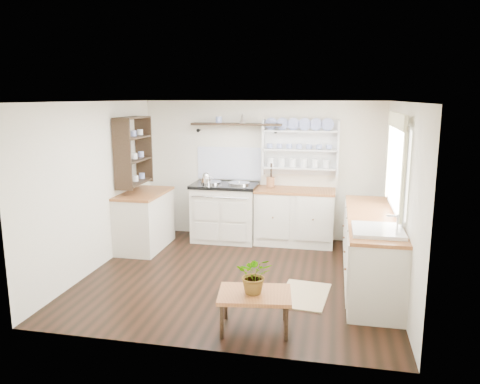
% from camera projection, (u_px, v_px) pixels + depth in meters
% --- Properties ---
extents(floor, '(4.00, 3.80, 0.01)m').
position_uv_depth(floor, '(239.00, 276.00, 6.27)').
color(floor, black).
rests_on(floor, ground).
extents(wall_back, '(4.00, 0.02, 2.30)m').
position_uv_depth(wall_back, '(261.00, 170.00, 7.87)').
color(wall_back, silver).
rests_on(wall_back, ground).
extents(wall_right, '(0.02, 3.80, 2.30)m').
position_uv_depth(wall_right, '(400.00, 199.00, 5.65)').
color(wall_right, silver).
rests_on(wall_right, ground).
extents(wall_left, '(0.02, 3.80, 2.30)m').
position_uv_depth(wall_left, '(96.00, 186.00, 6.44)').
color(wall_left, silver).
rests_on(wall_left, ground).
extents(ceiling, '(4.00, 3.80, 0.01)m').
position_uv_depth(ceiling, '(238.00, 102.00, 5.81)').
color(ceiling, white).
rests_on(ceiling, wall_back).
extents(window, '(0.08, 1.55, 1.22)m').
position_uv_depth(window, '(397.00, 163.00, 5.72)').
color(window, white).
rests_on(window, wall_right).
extents(aga_cooker, '(1.07, 0.74, 0.99)m').
position_uv_depth(aga_cooker, '(225.00, 211.00, 7.79)').
color(aga_cooker, beige).
rests_on(aga_cooker, floor).
extents(back_cabinets, '(1.27, 0.63, 0.90)m').
position_uv_depth(back_cabinets, '(295.00, 216.00, 7.60)').
color(back_cabinets, beige).
rests_on(back_cabinets, floor).
extents(right_cabinets, '(0.62, 2.43, 0.90)m').
position_uv_depth(right_cabinets, '(371.00, 249.00, 5.94)').
color(right_cabinets, beige).
rests_on(right_cabinets, floor).
extents(belfast_sink, '(0.55, 0.60, 0.45)m').
position_uv_depth(belfast_sink, '(377.00, 241.00, 5.16)').
color(belfast_sink, white).
rests_on(belfast_sink, right_cabinets).
extents(left_cabinets, '(0.62, 1.13, 0.90)m').
position_uv_depth(left_cabinets, '(145.00, 219.00, 7.38)').
color(left_cabinets, beige).
rests_on(left_cabinets, floor).
extents(plate_rack, '(1.20, 0.22, 0.90)m').
position_uv_depth(plate_rack, '(301.00, 147.00, 7.62)').
color(plate_rack, white).
rests_on(plate_rack, wall_back).
extents(high_shelf, '(1.50, 0.29, 0.16)m').
position_uv_depth(high_shelf, '(237.00, 125.00, 7.68)').
color(high_shelf, black).
rests_on(high_shelf, wall_back).
extents(left_shelving, '(0.28, 0.80, 1.05)m').
position_uv_depth(left_shelving, '(133.00, 150.00, 7.19)').
color(left_shelving, black).
rests_on(left_shelving, wall_left).
extents(kettle, '(0.18, 0.18, 0.22)m').
position_uv_depth(kettle, '(206.00, 179.00, 7.62)').
color(kettle, silver).
rests_on(kettle, aga_cooker).
extents(utensil_crock, '(0.14, 0.14, 0.16)m').
position_uv_depth(utensil_crock, '(270.00, 182.00, 7.65)').
color(utensil_crock, brown).
rests_on(utensil_crock, back_cabinets).
extents(center_table, '(0.80, 0.62, 0.40)m').
position_uv_depth(center_table, '(255.00, 297.00, 4.77)').
color(center_table, brown).
rests_on(center_table, floor).
extents(potted_plant, '(0.38, 0.34, 0.40)m').
position_uv_depth(potted_plant, '(255.00, 274.00, 4.72)').
color(potted_plant, '#3F7233').
rests_on(potted_plant, center_table).
extents(floor_rug, '(0.64, 0.91, 0.02)m').
position_uv_depth(floor_rug, '(304.00, 295.00, 5.65)').
color(floor_rug, '#998959').
rests_on(floor_rug, floor).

